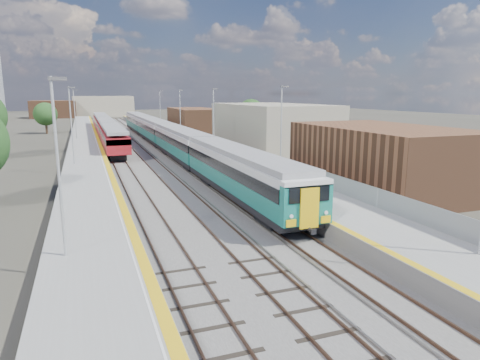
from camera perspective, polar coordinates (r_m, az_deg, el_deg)
ground at (r=62.04m, az=-11.48°, el=3.95°), size 320.00×320.00×0.00m
ballast_bed at (r=64.21m, az=-13.81°, el=4.12°), size 10.50×155.00×0.06m
tracks at (r=65.92m, az=-13.46°, el=4.39°), size 8.96×160.00×0.17m
platform_right at (r=65.38m, az=-7.24°, el=4.93°), size 4.70×155.00×8.52m
platform_left at (r=63.78m, az=-19.92°, el=4.16°), size 4.30×155.00×8.52m
buildings at (r=149.77m, az=-24.02°, el=11.57°), size 72.00×185.50×40.00m
green_train at (r=60.43m, az=-9.92°, el=5.97°), size 2.91×81.01×3.20m
red_train at (r=77.69m, az=-17.46°, el=6.65°), size 2.76×55.91×3.48m
tree_c at (r=93.77m, az=-24.53°, el=8.00°), size 4.55×4.55×6.16m
tree_d at (r=83.96m, az=1.48°, el=9.03°), size 5.06×5.06×6.85m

